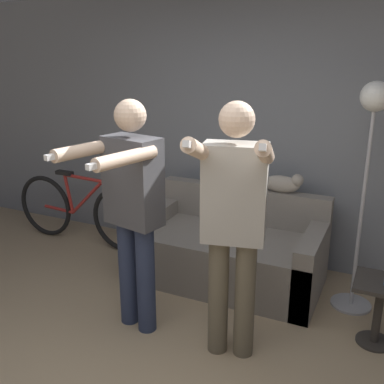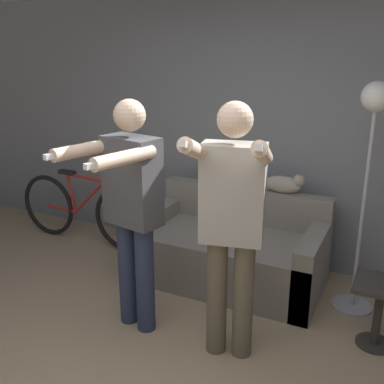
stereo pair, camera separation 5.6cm
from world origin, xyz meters
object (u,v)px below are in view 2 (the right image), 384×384
at_px(person_right, 232,217).
at_px(cat, 284,184).
at_px(couch, 231,252).
at_px(bicycle, 84,211).
at_px(floor_lamp, 371,143).
at_px(side_table, 379,302).
at_px(person_left, 131,203).

height_order(person_right, cat, person_right).
xyz_separation_m(couch, bicycle, (-1.78, 0.11, 0.09)).
bearing_deg(floor_lamp, couch, -179.12).
relative_size(cat, side_table, 0.95).
xyz_separation_m(cat, bicycle, (-2.15, -0.23, -0.53)).
height_order(person_right, bicycle, person_right).
distance_m(person_left, bicycle, 1.89).
bearing_deg(person_left, cat, 72.24).
relative_size(person_left, floor_lamp, 0.95).
distance_m(floor_lamp, side_table, 1.16).
height_order(floor_lamp, bicycle, floor_lamp).
xyz_separation_m(couch, floor_lamp, (1.09, 0.02, 1.11)).
xyz_separation_m(couch, person_left, (-0.39, -1.00, 0.73)).
xyz_separation_m(person_right, bicycle, (-2.16, 1.11, -0.66)).
relative_size(floor_lamp, side_table, 3.69).
xyz_separation_m(person_left, bicycle, (-1.39, 1.11, -0.64)).
relative_size(floor_lamp, bicycle, 1.06).
height_order(couch, bicycle, couch).
bearing_deg(floor_lamp, person_right, -124.81).
distance_m(person_right, cat, 1.35).
height_order(couch, cat, cat).
bearing_deg(person_left, couch, 80.61).
bearing_deg(person_left, floor_lamp, 46.49).
bearing_deg(side_table, couch, 161.16).
bearing_deg(person_right, bicycle, 140.09).
relative_size(cat, floor_lamp, 0.26).
distance_m(person_left, side_table, 1.90).
bearing_deg(side_table, person_right, -148.93).
bearing_deg(floor_lamp, cat, 155.69).
xyz_separation_m(person_right, side_table, (0.92, 0.56, -0.68)).
height_order(couch, side_table, couch).
xyz_separation_m(person_left, floor_lamp, (1.48, 1.02, 0.38)).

